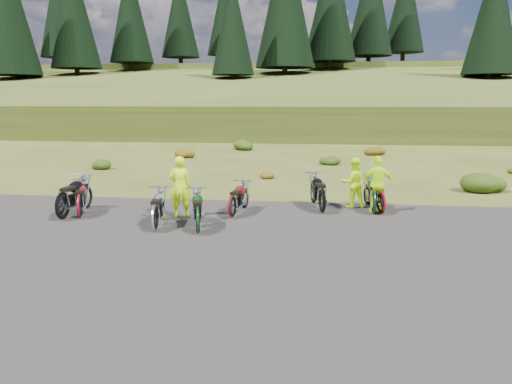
# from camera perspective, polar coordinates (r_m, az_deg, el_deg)

# --- Properties ---
(ground) EXTENTS (300.00, 300.00, 0.00)m
(ground) POSITION_cam_1_polar(r_m,az_deg,el_deg) (13.33, -1.65, -4.54)
(ground) COLOR #394216
(ground) RESTS_ON ground
(gravel_pad) EXTENTS (20.00, 12.00, 0.04)m
(gravel_pad) POSITION_cam_1_polar(r_m,az_deg,el_deg) (11.44, -3.23, -7.10)
(gravel_pad) COLOR black
(gravel_pad) RESTS_ON ground
(hill_slope) EXTENTS (300.00, 45.97, 9.37)m
(hill_slope) POSITION_cam_1_polar(r_m,az_deg,el_deg) (62.84, 5.59, 7.22)
(hill_slope) COLOR #334115
(hill_slope) RESTS_ON ground
(hill_plateau) EXTENTS (300.00, 90.00, 9.17)m
(hill_plateau) POSITION_cam_1_polar(r_m,az_deg,el_deg) (122.78, 6.54, 8.73)
(hill_plateau) COLOR #334115
(hill_plateau) RESTS_ON ground
(conifer_14) EXTENTS (5.28, 5.28, 14.00)m
(conifer_14) POSITION_cam_1_polar(r_m,az_deg,el_deg) (99.13, -26.24, 16.98)
(conifer_14) COLOR black
(conifer_14) RESTS_ON ground
(conifer_15) EXTENTS (7.92, 7.92, 20.00)m
(conifer_15) POSITION_cam_1_polar(r_m,az_deg,el_deg) (101.80, -21.47, 19.17)
(conifer_15) COLOR black
(conifer_15) RESTS_ON ground
(conifer_16) EXTENTS (7.48, 7.48, 19.00)m
(conifer_16) POSITION_cam_1_polar(r_m,az_deg,el_deg) (76.71, -26.47, 18.24)
(conifer_16) COLOR black
(conifer_16) RESTS_ON ground
(conifer_17) EXTENTS (7.04, 7.04, 18.00)m
(conifer_17) POSITION_cam_1_polar(r_m,az_deg,el_deg) (79.03, -20.15, 18.92)
(conifer_17) COLOR black
(conifer_17) RESTS_ON ground
(conifer_18) EXTENTS (6.60, 6.60, 17.00)m
(conifer_18) POSITION_cam_1_polar(r_m,az_deg,el_deg) (82.17, -14.21, 19.37)
(conifer_18) COLOR black
(conifer_18) RESTS_ON ground
(conifer_19) EXTENTS (6.16, 6.16, 16.00)m
(conifer_19) POSITION_cam_1_polar(r_m,az_deg,el_deg) (86.04, -8.73, 19.60)
(conifer_19) COLOR black
(conifer_19) RESTS_ON ground
(conifer_20) EXTENTS (5.72, 5.72, 15.00)m
(conifer_20) POSITION_cam_1_polar(r_m,az_deg,el_deg) (90.48, -3.75, 19.42)
(conifer_20) COLOR black
(conifer_20) RESTS_ON ground
(conifer_21) EXTENTS (5.28, 5.28, 14.00)m
(conifer_21) POSITION_cam_1_polar(r_m,az_deg,el_deg) (64.33, -2.68, 18.55)
(conifer_21) COLOR black
(conifer_21) RESTS_ON ground
(conifer_24) EXTENTS (7.04, 7.04, 18.00)m
(conifer_24) POSITION_cam_1_polar(r_m,az_deg,el_deg) (82.34, 12.97, 20.46)
(conifer_24) COLOR black
(conifer_24) RESTS_ON ground
(conifer_25) EXTENTS (6.60, 6.60, 17.00)m
(conifer_25) POSITION_cam_1_polar(r_m,az_deg,el_deg) (88.99, 16.69, 19.84)
(conifer_25) COLOR black
(conifer_25) RESTS_ON ground
(conifer_26) EXTENTS (6.16, 6.16, 16.00)m
(conifer_26) POSITION_cam_1_polar(r_m,az_deg,el_deg) (65.32, 25.55, 18.18)
(conifer_26) COLOR black
(conifer_26) RESTS_ON ground
(shrub_1) EXTENTS (1.03, 1.03, 0.61)m
(shrub_1) POSITION_cam_1_polar(r_m,az_deg,el_deg) (26.66, -17.37, 3.18)
(shrub_1) COLOR #1F360D
(shrub_1) RESTS_ON ground
(shrub_2) EXTENTS (1.30, 1.30, 0.77)m
(shrub_2) POSITION_cam_1_polar(r_m,az_deg,el_deg) (30.60, -8.27, 4.57)
(shrub_2) COLOR brown
(shrub_2) RESTS_ON ground
(shrub_3) EXTENTS (1.56, 1.56, 0.92)m
(shrub_3) POSITION_cam_1_polar(r_m,az_deg,el_deg) (35.15, -1.36, 5.55)
(shrub_3) COLOR #1F360D
(shrub_3) RESTS_ON ground
(shrub_4) EXTENTS (0.77, 0.77, 0.45)m
(shrub_4) POSITION_cam_1_polar(r_m,az_deg,el_deg) (22.28, 1.05, 2.12)
(shrub_4) COLOR brown
(shrub_4) RESTS_ON ground
(shrub_5) EXTENTS (1.03, 1.03, 0.61)m
(shrub_5) POSITION_cam_1_polar(r_m,az_deg,el_deg) (27.40, 8.35, 3.73)
(shrub_5) COLOR #1F360D
(shrub_5) RESTS_ON ground
(shrub_6) EXTENTS (1.30, 1.30, 0.77)m
(shrub_6) POSITION_cam_1_polar(r_m,az_deg,el_deg) (32.83, 13.30, 4.79)
(shrub_6) COLOR brown
(shrub_6) RESTS_ON ground
(shrub_7) EXTENTS (1.56, 1.56, 0.92)m
(shrub_7) POSITION_cam_1_polar(r_m,az_deg,el_deg) (20.99, 24.69, 1.30)
(shrub_7) COLOR #1F360D
(shrub_7) RESTS_ON ground
(motorcycle_0) EXTENTS (0.76, 2.26, 1.18)m
(motorcycle_0) POSITION_cam_1_polar(r_m,az_deg,el_deg) (15.62, -21.13, -3.02)
(motorcycle_0) COLOR black
(motorcycle_0) RESTS_ON ground
(motorcycle_1) EXTENTS (1.29, 2.04, 1.01)m
(motorcycle_1) POSITION_cam_1_polar(r_m,az_deg,el_deg) (15.70, -19.45, -2.84)
(motorcycle_1) COLOR maroon
(motorcycle_1) RESTS_ON ground
(motorcycle_2) EXTENTS (1.14, 2.10, 1.04)m
(motorcycle_2) POSITION_cam_1_polar(r_m,az_deg,el_deg) (13.15, -6.63, -4.82)
(motorcycle_2) COLOR #0E3310
(motorcycle_2) RESTS_ON ground
(motorcycle_3) EXTENTS (0.97, 2.05, 1.03)m
(motorcycle_3) POSITION_cam_1_polar(r_m,az_deg,el_deg) (13.56, -11.45, -4.49)
(motorcycle_3) COLOR silver
(motorcycle_3) RESTS_ON ground
(motorcycle_4) EXTENTS (0.90, 1.94, 0.98)m
(motorcycle_4) POSITION_cam_1_polar(r_m,az_deg,el_deg) (14.82, -2.71, -3.02)
(motorcycle_4) COLOR #540F0E
(motorcycle_4) RESTS_ON ground
(motorcycle_5) EXTENTS (1.15, 2.27, 1.13)m
(motorcycle_5) POSITION_cam_1_polar(r_m,az_deg,el_deg) (15.53, 7.56, -2.47)
(motorcycle_5) COLOR black
(motorcycle_5) RESTS_ON ground
(motorcycle_6) EXTENTS (1.08, 2.03, 1.01)m
(motorcycle_6) POSITION_cam_1_polar(r_m,az_deg,el_deg) (15.77, 14.05, -2.50)
(motorcycle_6) COLOR maroon
(motorcycle_6) RESTS_ON ground
(motorcycle_7) EXTENTS (0.75, 2.09, 1.09)m
(motorcycle_7) POSITION_cam_1_polar(r_m,az_deg,el_deg) (15.69, 13.27, -2.53)
(motorcycle_7) COLOR black
(motorcycle_7) RESTS_ON ground
(person_middle) EXTENTS (0.72, 0.53, 1.82)m
(person_middle) POSITION_cam_1_polar(r_m,az_deg,el_deg) (14.88, -8.67, 0.50)
(person_middle) COLOR #C0EF0C
(person_middle) RESTS_ON ground
(person_right_a) EXTENTS (0.93, 0.81, 1.62)m
(person_right_a) POSITION_cam_1_polar(r_m,az_deg,el_deg) (16.34, 11.05, 0.96)
(person_right_a) COLOR #C0EF0C
(person_right_a) RESTS_ON ground
(person_right_b) EXTENTS (1.05, 0.48, 1.75)m
(person_right_b) POSITION_cam_1_polar(r_m,az_deg,el_deg) (15.79, 13.74, 0.77)
(person_right_b) COLOR #C0EF0C
(person_right_b) RESTS_ON ground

